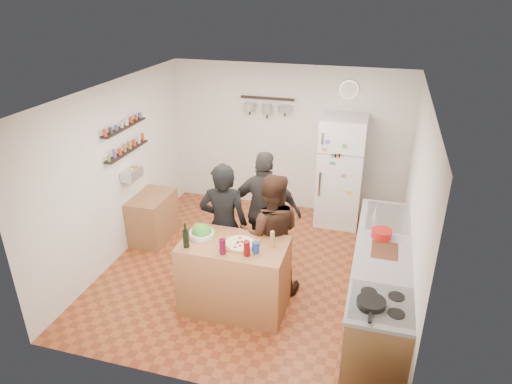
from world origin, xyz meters
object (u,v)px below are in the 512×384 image
(skillet, at_px, (371,303))
(wall_clock, at_px, (349,90))
(prep_island, at_px, (235,276))
(counter_run, at_px, (380,285))
(salt_canister, at_px, (256,248))
(person_left, at_px, (224,225))
(salad_bowl, at_px, (202,234))
(pepper_mill, at_px, (272,241))
(side_table, at_px, (153,217))
(red_bowl, at_px, (382,234))
(person_center, at_px, (271,234))
(wine_bottle, at_px, (186,239))
(person_back, at_px, (265,211))
(fridge, at_px, (341,172))

(skillet, bearing_deg, wall_clock, 100.12)
(prep_island, distance_m, counter_run, 1.73)
(salt_canister, bearing_deg, person_left, 134.38)
(salad_bowl, xyz_separation_m, pepper_mill, (0.87, 0.00, 0.05))
(pepper_mill, distance_m, side_table, 2.57)
(prep_island, bearing_deg, salad_bowl, 173.21)
(counter_run, bearing_deg, red_bowl, 99.39)
(pepper_mill, relative_size, wall_clock, 0.56)
(person_center, bearing_deg, salt_canister, 74.16)
(wine_bottle, relative_size, person_back, 0.13)
(prep_island, relative_size, person_left, 0.74)
(prep_island, relative_size, counter_run, 0.48)
(prep_island, distance_m, wall_clock, 3.51)
(wine_bottle, relative_size, fridge, 0.12)
(skillet, xyz_separation_m, side_table, (-3.34, 1.95, -0.58))
(wine_bottle, distance_m, side_table, 2.02)
(wine_bottle, relative_size, pepper_mill, 1.27)
(prep_island, bearing_deg, wall_clock, 72.01)
(pepper_mill, height_order, person_back, person_back)
(salt_canister, bearing_deg, pepper_mill, 48.58)
(pepper_mill, xyz_separation_m, skillet, (1.15, -0.76, -0.05))
(person_left, distance_m, red_bowl, 1.95)
(person_left, xyz_separation_m, counter_run, (2.00, -0.19, -0.40))
(wine_bottle, distance_m, salt_canister, 0.81)
(pepper_mill, distance_m, salt_canister, 0.23)
(counter_run, bearing_deg, skillet, -95.65)
(fridge, xyz_separation_m, side_table, (-2.69, -1.36, -0.54))
(prep_island, height_order, side_table, prep_island)
(skillet, relative_size, fridge, 0.15)
(person_left, distance_m, skillet, 2.25)
(salt_canister, distance_m, wall_clock, 3.33)
(counter_run, xyz_separation_m, skillet, (-0.10, -1.01, 0.50))
(salt_canister, height_order, red_bowl, salt_canister)
(person_left, xyz_separation_m, skillet, (1.90, -1.21, 0.10))
(wine_bottle, distance_m, red_bowl, 2.30)
(salad_bowl, height_order, side_table, salad_bowl)
(pepper_mill, height_order, skillet, pepper_mill)
(pepper_mill, xyz_separation_m, side_table, (-2.19, 1.19, -0.63))
(prep_island, bearing_deg, pepper_mill, 6.34)
(red_bowl, bearing_deg, salad_bowl, -165.14)
(salad_bowl, relative_size, wall_clock, 0.98)
(prep_island, distance_m, wine_bottle, 0.78)
(salt_canister, bearing_deg, wine_bottle, -172.87)
(wine_bottle, bearing_deg, prep_island, 23.75)
(wine_bottle, distance_m, fridge, 3.17)
(fridge, bearing_deg, side_table, -153.24)
(wine_bottle, height_order, red_bowl, wine_bottle)
(skillet, bearing_deg, person_left, 147.59)
(person_center, xyz_separation_m, skillet, (1.28, -1.20, 0.14))
(salad_bowl, relative_size, side_table, 0.37)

